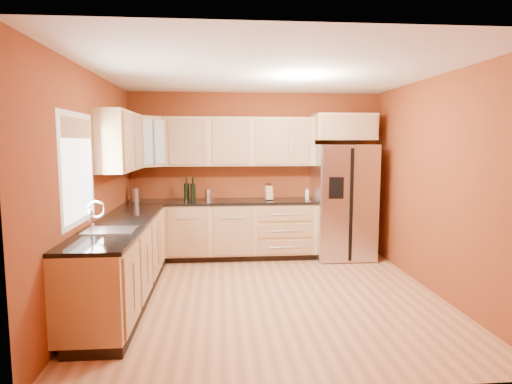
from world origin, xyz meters
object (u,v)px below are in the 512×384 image
(refrigerator, at_px, (343,202))
(soap_dispenser, at_px, (307,194))
(wine_bottle_a, at_px, (187,189))
(canister_left, at_px, (136,195))
(knife_block, at_px, (269,193))

(refrigerator, xyz_separation_m, soap_dispenser, (-0.55, 0.10, 0.12))
(refrigerator, bearing_deg, wine_bottle_a, 177.68)
(canister_left, xyz_separation_m, wine_bottle_a, (0.77, 0.05, 0.08))
(refrigerator, distance_m, knife_block, 1.18)
(refrigerator, relative_size, wine_bottle_a, 4.83)
(wine_bottle_a, bearing_deg, refrigerator, -2.32)
(canister_left, xyz_separation_m, soap_dispenser, (2.65, 0.05, -0.01))
(wine_bottle_a, bearing_deg, knife_block, -1.49)
(knife_block, bearing_deg, soap_dispenser, -7.39)
(soap_dispenser, bearing_deg, knife_block, -176.38)
(wine_bottle_a, relative_size, knife_block, 1.70)
(wine_bottle_a, xyz_separation_m, soap_dispenser, (1.88, 0.01, -0.10))
(refrigerator, height_order, canister_left, refrigerator)
(refrigerator, relative_size, soap_dispenser, 10.13)
(knife_block, bearing_deg, canister_left, 169.36)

